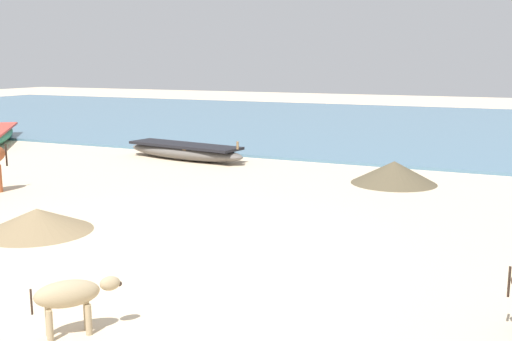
# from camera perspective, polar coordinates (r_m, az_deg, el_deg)

# --- Properties ---
(ground) EXTENTS (80.00, 80.00, 0.00)m
(ground) POSITION_cam_1_polar(r_m,az_deg,el_deg) (8.75, -9.82, -7.52)
(ground) COLOR beige
(sea_water) EXTENTS (60.00, 20.00, 0.08)m
(sea_water) POSITION_cam_1_polar(r_m,az_deg,el_deg) (25.58, 13.61, 4.19)
(sea_water) COLOR slate
(sea_water) RESTS_ON ground
(fishing_boat_2) EXTENTS (3.90, 1.46, 0.62)m
(fishing_boat_2) POSITION_cam_1_polar(r_m,az_deg,el_deg) (16.53, -6.71, 1.84)
(fishing_boat_2) COLOR #5B5651
(fishing_boat_2) RESTS_ON ground
(calf_near_dun) EXTENTS (0.70, 0.74, 0.56)m
(calf_near_dun) POSITION_cam_1_polar(r_m,az_deg,el_deg) (6.28, -17.04, -11.18)
(calf_near_dun) COLOR tan
(calf_near_dun) RESTS_ON ground
(debris_pile_0) EXTENTS (2.63, 2.63, 0.49)m
(debris_pile_0) POSITION_cam_1_polar(r_m,az_deg,el_deg) (13.56, 12.86, -0.17)
(debris_pile_0) COLOR brown
(debris_pile_0) RESTS_ON ground
(debris_pile_1) EXTENTS (2.12, 2.12, 0.37)m
(debris_pile_1) POSITION_cam_1_polar(r_m,az_deg,el_deg) (10.14, -19.88, -4.41)
(debris_pile_1) COLOR #7A6647
(debris_pile_1) RESTS_ON ground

